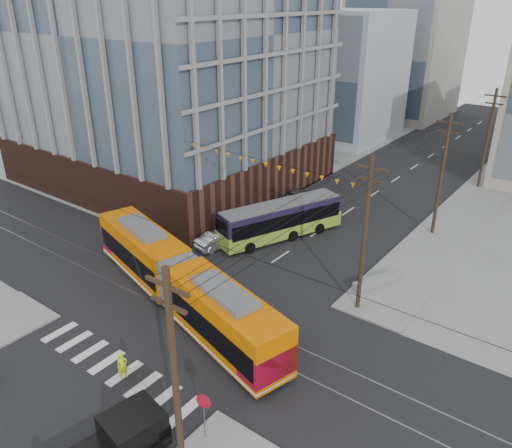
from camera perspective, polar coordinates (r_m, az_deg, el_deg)
The scene contains 13 objects.
ground at distance 32.71m, azimuth -11.56°, elevation -13.05°, with size 160.00×160.00×0.00m, color slate.
office_building at distance 58.05m, azimuth -10.61°, elevation 18.89°, with size 30.00×25.00×28.60m, color #381E16.
bg_bldg_nw_near at distance 78.62m, azimuth 8.65°, elevation 16.53°, with size 18.00×16.00×18.00m, color #8C99A5.
bg_bldg_nw_far at distance 95.29m, azimuth 16.51°, elevation 17.84°, with size 16.00×18.00×20.00m, color gray.
utility_pole_near at distance 21.20m, azimuth -9.16°, elevation -17.90°, with size 0.30×0.30×11.00m, color black.
streetcar at distance 34.52m, azimuth -8.68°, elevation -6.55°, with size 20.90×2.94×4.03m, color #D26000, non-canonical shape.
city_bus at distance 44.20m, azimuth 2.83°, elevation 0.49°, with size 2.55×11.75×3.33m, color #1D1531, non-canonical shape.
parked_car_silver at distance 42.89m, azimuth -4.24°, elevation -1.76°, with size 1.50×4.30×1.42m, color #91949E.
parked_car_white at distance 47.53m, azimuth 0.51°, elevation 0.97°, with size 1.82×4.48×1.30m, color silver.
parked_car_grey at distance 52.68m, azimuth 4.76°, elevation 3.26°, with size 2.00×4.33×1.20m, color #4C4C4C.
pedestrian at distance 30.03m, azimuth -15.02°, elevation -15.39°, with size 0.61×0.40×1.66m, color #CDFB17.
stop_sign at distance 25.68m, azimuth -5.92°, elevation -21.30°, with size 0.81×0.81×2.65m, color #B10E21, non-canonical shape.
jersey_barrier at distance 38.24m, azimuth 13.54°, elevation -6.47°, with size 0.91×4.06×0.81m, color slate.
Camera 1 is at (20.33, -16.35, 19.73)m, focal length 35.00 mm.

